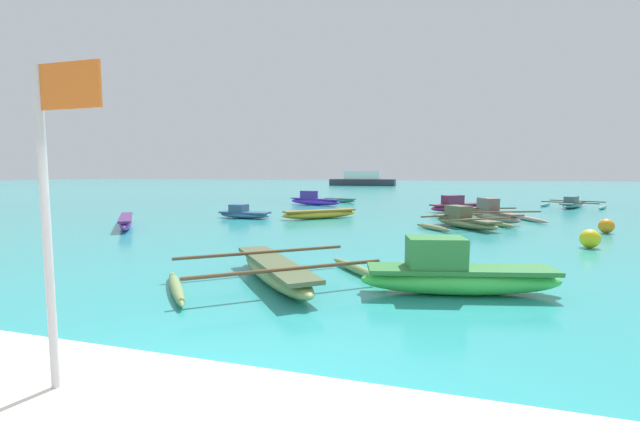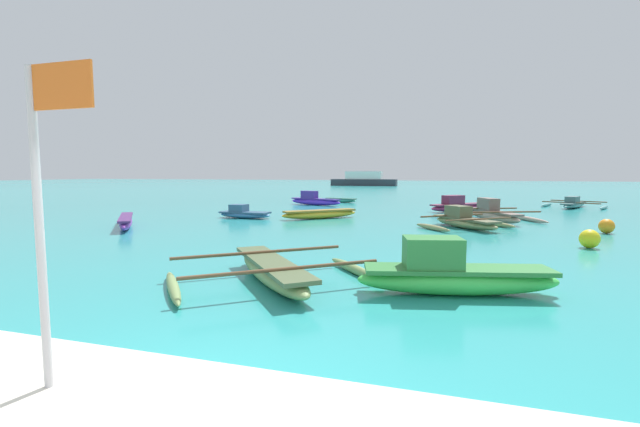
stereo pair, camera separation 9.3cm
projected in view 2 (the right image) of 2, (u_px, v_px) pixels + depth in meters
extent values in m
ellipsoid|color=tan|center=(494.00, 216.00, 19.31)|extent=(2.23, 4.04, 0.49)
cube|color=#6D5E55|center=(494.00, 212.00, 19.29)|extent=(2.07, 3.73, 0.08)
cube|color=#6D5E55|center=(488.00, 204.00, 19.77)|extent=(0.95, 1.27, 0.54)
cylinder|color=brown|center=(505.00, 212.00, 18.36)|extent=(3.06, 1.39, 0.07)
cylinder|color=brown|center=(484.00, 208.00, 20.21)|extent=(3.06, 1.39, 0.07)
ellipsoid|color=tan|center=(528.00, 219.00, 19.51)|extent=(1.40, 2.85, 0.20)
ellipsoid|color=tan|center=(458.00, 220.00, 19.13)|extent=(1.40, 2.85, 0.20)
ellipsoid|color=#A72D61|center=(460.00, 208.00, 24.29)|extent=(3.53, 3.45, 0.44)
cube|color=#682542|center=(460.00, 204.00, 24.28)|extent=(3.27, 3.20, 0.08)
cube|color=#682542|center=(453.00, 200.00, 24.01)|extent=(1.28, 1.27, 0.49)
ellipsoid|color=#6333E9|center=(315.00, 202.00, 29.04)|extent=(4.03, 1.88, 0.46)
cube|color=#43298C|center=(315.00, 199.00, 29.02)|extent=(3.71, 1.76, 0.08)
cube|color=#43298C|center=(309.00, 195.00, 29.29)|extent=(1.24, 0.87, 0.50)
ellipsoid|color=#7D9A58|center=(272.00, 272.00, 8.55)|extent=(3.04, 3.46, 0.44)
cube|color=#52613D|center=(272.00, 263.00, 8.54)|extent=(2.82, 3.20, 0.08)
cylinder|color=brown|center=(285.00, 269.00, 7.72)|extent=(2.93, 2.46, 0.07)
cylinder|color=brown|center=(260.00, 252.00, 9.34)|extent=(2.93, 2.46, 0.07)
ellipsoid|color=#7D9A58|center=(355.00, 269.00, 9.29)|extent=(1.70, 1.99, 0.20)
ellipsoid|color=#7D9A58|center=(173.00, 287.00, 7.84)|extent=(1.70, 1.99, 0.20)
ellipsoid|color=#3EA884|center=(341.00, 200.00, 31.79)|extent=(2.65, 1.31, 0.31)
cube|color=#2F6955|center=(341.00, 199.00, 31.78)|extent=(2.45, 1.23, 0.08)
ellipsoid|color=#43D150|center=(457.00, 281.00, 7.73)|extent=(3.69, 1.63, 0.49)
cube|color=#318039|center=(457.00, 269.00, 7.71)|extent=(3.40, 1.53, 0.08)
cube|color=#318039|center=(433.00, 252.00, 7.70)|extent=(1.14, 0.90, 0.54)
ellipsoid|color=purple|center=(126.00, 222.00, 17.10)|extent=(2.99, 3.49, 0.46)
cube|color=#532A67|center=(126.00, 217.00, 17.09)|extent=(2.77, 3.23, 0.08)
ellipsoid|color=#8D8E58|center=(465.00, 223.00, 16.96)|extent=(2.71, 3.15, 0.41)
cube|color=brown|center=(465.00, 219.00, 16.94)|extent=(2.52, 2.92, 0.08)
cube|color=brown|center=(458.00, 211.00, 17.31)|extent=(1.09, 1.14, 0.45)
cylinder|color=brown|center=(479.00, 219.00, 16.22)|extent=(2.47, 1.98, 0.07)
cylinder|color=brown|center=(453.00, 215.00, 17.65)|extent=(2.47, 1.98, 0.07)
ellipsoid|color=#8D8E58|center=(495.00, 224.00, 17.53)|extent=(1.47, 1.77, 0.20)
ellipsoid|color=#8D8E58|center=(432.00, 227.00, 16.40)|extent=(1.47, 1.77, 0.20)
ellipsoid|color=#4583BE|center=(245.00, 215.00, 20.74)|extent=(2.72, 0.95, 0.31)
cube|color=#325575|center=(245.00, 212.00, 20.73)|extent=(2.50, 0.91, 0.08)
cube|color=#325575|center=(239.00, 208.00, 20.82)|extent=(0.78, 0.74, 0.34)
ellipsoid|color=gold|center=(320.00, 214.00, 20.50)|extent=(3.29, 3.20, 0.42)
cube|color=olive|center=(320.00, 211.00, 20.48)|extent=(3.04, 2.96, 0.08)
ellipsoid|color=#609E9F|center=(574.00, 205.00, 26.87)|extent=(2.46, 4.06, 0.35)
cube|color=#416464|center=(574.00, 203.00, 26.86)|extent=(2.29, 3.75, 0.08)
cube|color=#416464|center=(572.00, 200.00, 26.46)|extent=(1.05, 1.31, 0.38)
cylinder|color=brown|center=(578.00, 201.00, 27.54)|extent=(2.90, 1.46, 0.07)
cylinder|color=brown|center=(570.00, 203.00, 26.17)|extent=(2.90, 1.46, 0.07)
ellipsoid|color=#609E9F|center=(546.00, 205.00, 27.96)|extent=(1.18, 2.15, 0.20)
ellipsoid|color=#609E9F|center=(604.00, 208.00, 25.80)|extent=(1.18, 2.15, 0.20)
sphere|color=yellow|center=(590.00, 239.00, 12.45)|extent=(0.55, 0.55, 0.55)
sphere|color=orange|center=(607.00, 226.00, 15.48)|extent=(0.53, 0.53, 0.53)
cylinder|color=#B2B2B7|center=(40.00, 232.00, 4.02)|extent=(0.08, 0.08, 3.05)
cube|color=#CC5E1E|center=(62.00, 86.00, 3.78)|extent=(0.67, 0.02, 0.41)
cube|color=#2D333D|center=(364.00, 182.00, 72.48)|extent=(11.03, 2.43, 1.10)
cube|color=white|center=(364.00, 175.00, 72.37)|extent=(6.07, 2.06, 1.32)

